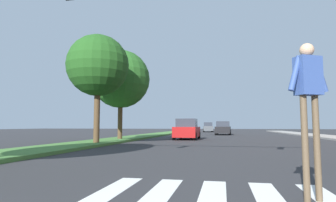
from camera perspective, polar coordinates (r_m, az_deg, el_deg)
The scene contains 10 objects.
ground_plane at distance 28.69m, azimuth 12.66°, elevation -7.26°, with size 140.00×140.00×0.00m, color #2D2D30.
crosswalk at distance 5.12m, azimuth 19.83°, elevation -17.91°, with size 5.85×2.20×0.01m.
median_strip at distance 27.87m, azimuth -5.72°, elevation -7.27°, with size 2.87×64.00×0.15m, color #477A38.
tree_mid at distance 17.95m, azimuth -14.16°, elevation 7.01°, with size 3.83×3.83×6.66m.
tree_far at distance 22.43m, azimuth -9.67°, elevation 4.43°, with size 4.59×4.59×6.99m.
traffic_light_gantry at distance 8.60m, azimuth -19.79°, elevation 17.16°, with size 9.30×0.30×6.00m.
pedestrian_performer at distance 4.95m, azimuth 26.87°, elevation 1.20°, with size 0.71×0.41×2.49m.
sedan_midblock at distance 23.90m, azimuth 3.94°, elevation -5.91°, with size 1.93×4.32×1.74m.
sedan_distant at distance 36.02m, azimuth 11.23°, elevation -5.56°, with size 2.07×4.39×1.70m.
sedan_far_horizon at distance 51.72m, azimuth 8.20°, elevation -5.40°, with size 2.10×4.57×1.75m.
Camera 1 is at (-0.71, 1.34, 1.17)m, focal length 29.75 mm.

